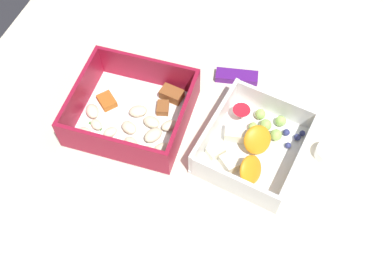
% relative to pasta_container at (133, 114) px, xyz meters
% --- Properties ---
extents(table_surface, '(0.80, 0.80, 0.02)m').
position_rel_pasta_container_xyz_m(table_surface, '(0.10, 0.02, -0.03)').
color(table_surface, beige).
rests_on(table_surface, ground).
extents(pasta_container, '(0.18, 0.17, 0.06)m').
position_rel_pasta_container_xyz_m(pasta_container, '(0.00, 0.00, 0.00)').
color(pasta_container, white).
rests_on(pasta_container, table_surface).
extents(fruit_bowl, '(0.16, 0.18, 0.05)m').
position_rel_pasta_container_xyz_m(fruit_bowl, '(0.19, 0.01, -0.00)').
color(fruit_bowl, white).
rests_on(fruit_bowl, table_surface).
extents(candy_bar, '(0.07, 0.04, 0.01)m').
position_rel_pasta_container_xyz_m(candy_bar, '(0.13, 0.14, -0.01)').
color(candy_bar, '#51197A').
rests_on(candy_bar, table_surface).
extents(paper_cup_liner, '(0.04, 0.04, 0.02)m').
position_rel_pasta_container_xyz_m(paper_cup_liner, '(0.30, 0.04, -0.01)').
color(paper_cup_liner, white).
rests_on(paper_cup_liner, table_surface).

